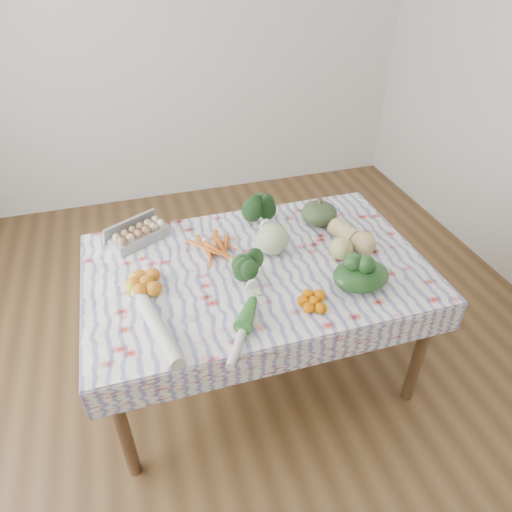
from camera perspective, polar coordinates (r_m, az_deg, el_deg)
ground at (r=2.79m, az=0.00°, el=-13.64°), size 4.50×4.50×0.00m
wall_back at (r=4.05m, az=-10.26°, el=25.61°), size 4.00×0.04×2.80m
dining_table at (r=2.31m, az=0.00°, el=-2.82°), size 1.60×1.00×0.75m
tablecloth at (r=2.26m, az=0.00°, el=-1.30°), size 1.66×1.06×0.01m
egg_carton at (r=2.47m, az=-14.28°, el=2.49°), size 0.33×0.26×0.08m
carrot_bunch at (r=2.34m, az=-5.22°, el=0.91°), size 0.26×0.25×0.04m
kale_bunch at (r=2.50m, az=0.62°, el=5.13°), size 0.20×0.18×0.15m
kabocha_squash at (r=2.56m, az=7.90°, el=5.29°), size 0.21×0.21×0.13m
cabbage at (r=2.29m, az=2.07°, el=2.12°), size 0.21×0.21×0.16m
butternut_squash at (r=2.41m, az=12.05°, el=2.55°), size 0.20×0.30×0.13m
orange_cluster at (r=2.15m, az=-13.53°, el=-3.23°), size 0.24×0.24×0.08m
broccoli at (r=2.10m, az=-0.89°, el=-2.55°), size 0.15×0.15×0.11m
mandarin_cluster at (r=2.03m, az=7.30°, el=-5.53°), size 0.23×0.23×0.05m
grapefruit at (r=2.31m, az=10.59°, el=0.93°), size 0.14×0.14×0.12m
spinach_bag at (r=2.15m, az=12.98°, el=-2.39°), size 0.32×0.29×0.12m
daikon at (r=1.92m, az=-12.05°, el=-9.00°), size 0.16×0.44×0.06m
leek at (r=1.89m, az=-1.76°, el=-9.61°), size 0.21×0.33×0.04m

